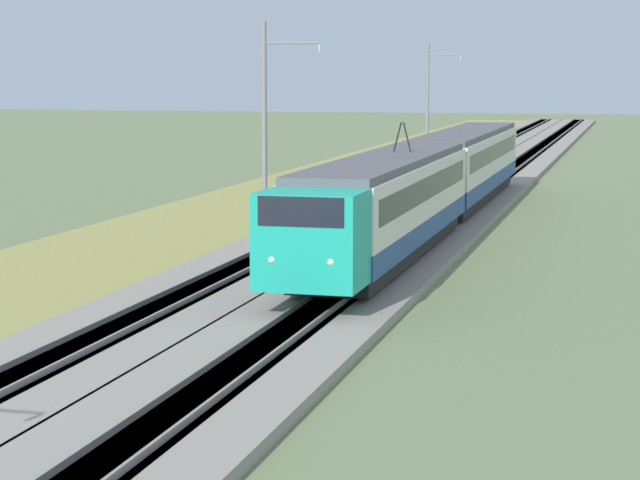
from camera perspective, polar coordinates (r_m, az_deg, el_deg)
The scene contains 8 objects.
ballast_main at distance 52.99m, azimuth 0.38°, elevation 0.53°, with size 240.00×4.40×0.30m.
ballast_adjacent at distance 52.11m, azimuth 4.98°, elevation 0.38°, with size 240.00×4.40×0.30m.
track_main at distance 52.99m, azimuth 0.38°, elevation 0.54°, with size 240.00×1.57×0.45m.
track_adjacent at distance 52.11m, azimuth 4.98°, elevation 0.39°, with size 240.00×1.57×0.45m.
grass_verge at distance 54.53m, azimuth -5.00°, elevation 0.61°, with size 240.00×10.32×0.12m.
passenger_train at distance 52.76m, azimuth 5.17°, elevation 2.82°, with size 41.25×2.93×4.95m.
catenary_mast_mid at distance 52.59m, azimuth -2.50°, elevation 5.30°, with size 0.22×2.56×8.85m.
catenary_mast_far at distance 92.12m, azimuth 4.97°, elevation 6.32°, with size 0.22×2.56×8.83m.
Camera 1 is at (-0.97, -12.89, 6.81)m, focal length 70.00 mm.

